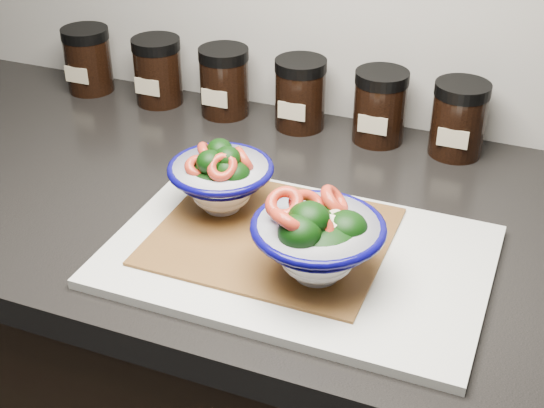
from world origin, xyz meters
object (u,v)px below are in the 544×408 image
at_px(cutting_board, 298,256).
at_px(spice_jar_b, 158,71).
at_px(spice_jar_a, 88,60).
at_px(spice_jar_c, 224,81).
at_px(bowl_right, 317,239).
at_px(spice_jar_d, 300,94).
at_px(spice_jar_f, 459,119).
at_px(bowl_left, 221,179).
at_px(spice_jar_e, 380,106).

relative_size(cutting_board, spice_jar_b, 3.98).
distance_m(cutting_board, spice_jar_a, 0.63).
bearing_deg(spice_jar_b, spice_jar_c, 0.00).
bearing_deg(spice_jar_a, cutting_board, -33.70).
relative_size(bowl_right, spice_jar_a, 1.34).
relative_size(spice_jar_d, spice_jar_f, 1.00).
xyz_separation_m(bowl_left, spice_jar_f, (0.25, 0.29, -0.00)).
distance_m(spice_jar_d, spice_jar_f, 0.25).
xyz_separation_m(cutting_board, bowl_right, (0.04, -0.04, 0.06)).
xyz_separation_m(bowl_left, bowl_right, (0.16, -0.09, 0.01)).
relative_size(spice_jar_c, spice_jar_f, 1.00).
distance_m(cutting_board, spice_jar_e, 0.35).
distance_m(bowl_right, spice_jar_a, 0.68).
bearing_deg(spice_jar_a, spice_jar_f, 0.00).
distance_m(spice_jar_b, spice_jar_c, 0.12).
xyz_separation_m(cutting_board, bowl_left, (-0.12, 0.05, 0.05)).
relative_size(spice_jar_a, spice_jar_f, 1.00).
xyz_separation_m(bowl_right, spice_jar_b, (-0.42, 0.39, -0.01)).
bearing_deg(bowl_right, spice_jar_f, 76.99).
relative_size(spice_jar_a, spice_jar_c, 1.00).
bearing_deg(cutting_board, bowl_left, 157.41).
bearing_deg(cutting_board, spice_jar_a, 146.30).
xyz_separation_m(cutting_board, spice_jar_d, (-0.12, 0.35, 0.05)).
bearing_deg(bowl_right, spice_jar_c, 127.19).
bearing_deg(spice_jar_b, bowl_right, -42.80).
distance_m(spice_jar_a, spice_jar_f, 0.64).
relative_size(spice_jar_a, spice_jar_e, 1.00).
relative_size(cutting_board, spice_jar_d, 3.98).
relative_size(bowl_left, bowl_right, 0.90).
xyz_separation_m(spice_jar_b, spice_jar_d, (0.26, 0.00, 0.00)).
relative_size(cutting_board, bowl_right, 2.96).
bearing_deg(spice_jar_f, spice_jar_e, 180.00).
distance_m(bowl_left, spice_jar_e, 0.32).
bearing_deg(spice_jar_d, spice_jar_b, 180.00).
height_order(bowl_left, spice_jar_a, bowl_left).
relative_size(cutting_board, spice_jar_a, 3.98).
bearing_deg(bowl_left, cutting_board, -22.59).
relative_size(bowl_left, spice_jar_f, 1.21).
height_order(spice_jar_e, spice_jar_f, same).
xyz_separation_m(bowl_right, spice_jar_c, (-0.29, 0.39, -0.01)).
height_order(cutting_board, spice_jar_d, spice_jar_d).
distance_m(cutting_board, bowl_right, 0.08).
distance_m(spice_jar_e, spice_jar_f, 0.12).
distance_m(bowl_right, spice_jar_f, 0.40).
bearing_deg(spice_jar_c, spice_jar_e, 0.00).
height_order(bowl_left, spice_jar_e, bowl_left).
xyz_separation_m(spice_jar_a, spice_jar_e, (0.52, 0.00, 0.00)).
bearing_deg(cutting_board, spice_jar_b, 137.72).
xyz_separation_m(bowl_left, spice_jar_c, (-0.13, 0.29, -0.00)).
height_order(spice_jar_d, spice_jar_f, same).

